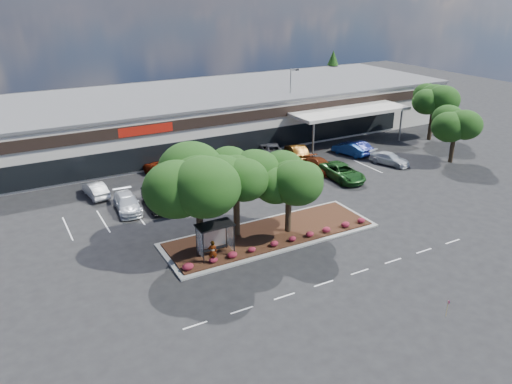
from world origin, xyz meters
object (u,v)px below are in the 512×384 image
light_pole (290,108)px  survey_stake (448,307)px  car_1 (156,199)px  car_0 (127,203)px

light_pole → survey_stake: light_pole is taller
light_pole → car_1: light_pole is taller
car_0 → car_1: car_1 is taller
light_pole → survey_stake: bearing=-108.4°
light_pole → car_1: bearing=-150.0°
light_pole → car_1: 26.96m
car_0 → survey_stake: bearing=-57.9°
light_pole → survey_stake: (-12.70, -38.23, -3.39)m
survey_stake → car_1: car_1 is taller
survey_stake → car_1: size_ratio=0.22×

